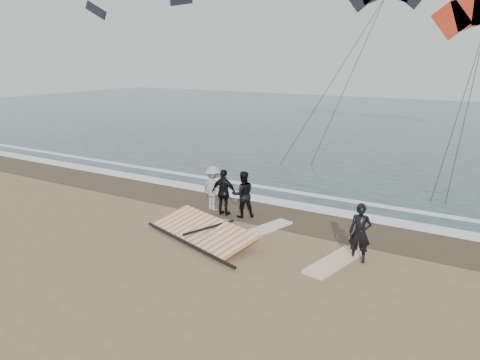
% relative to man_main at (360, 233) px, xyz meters
% --- Properties ---
extents(ground, '(120.00, 120.00, 0.00)m').
position_rel_man_main_xyz_m(ground, '(-3.21, -2.05, -0.87)').
color(ground, '#8C704C').
rests_on(ground, ground).
extents(sea, '(120.00, 54.00, 0.02)m').
position_rel_man_main_xyz_m(sea, '(-3.21, 30.95, -0.86)').
color(sea, '#233838').
rests_on(sea, ground).
extents(wet_sand, '(120.00, 2.80, 0.01)m').
position_rel_man_main_xyz_m(wet_sand, '(-3.21, 2.45, -0.87)').
color(wet_sand, '#4C3D2B').
rests_on(wet_sand, ground).
extents(foam_near, '(120.00, 0.90, 0.01)m').
position_rel_man_main_xyz_m(foam_near, '(-3.21, 3.85, -0.85)').
color(foam_near, white).
rests_on(foam_near, sea).
extents(foam_far, '(120.00, 0.45, 0.01)m').
position_rel_man_main_xyz_m(foam_far, '(-3.21, 5.55, -0.85)').
color(foam_far, white).
rests_on(foam_far, sea).
extents(man_main, '(0.68, 0.48, 1.75)m').
position_rel_man_main_xyz_m(man_main, '(0.00, 0.00, 0.00)').
color(man_main, black).
rests_on(man_main, ground).
extents(board_white, '(1.09, 2.46, 0.10)m').
position_rel_man_main_xyz_m(board_white, '(-0.53, -0.51, -0.83)').
color(board_white, white).
rests_on(board_white, ground).
extents(board_cream, '(1.08, 2.19, 0.09)m').
position_rel_man_main_xyz_m(board_cream, '(-3.51, 0.87, -0.83)').
color(board_cream, silver).
rests_on(board_cream, ground).
extents(trio_cluster, '(2.57, 1.10, 1.77)m').
position_rel_man_main_xyz_m(trio_cluster, '(-5.68, 1.58, 0.00)').
color(trio_cluster, black).
rests_on(trio_cluster, ground).
extents(sail_rig, '(4.49, 2.92, 0.51)m').
position_rel_man_main_xyz_m(sail_rig, '(-4.98, -0.85, -0.68)').
color(sail_rig, black).
rests_on(sail_rig, ground).
extents(distant_kites, '(21.53, 6.12, 4.48)m').
position_rel_man_main_xyz_m(distant_kites, '(-38.35, 27.28, 11.04)').
color(distant_kites, black).
rests_on(distant_kites, ground).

